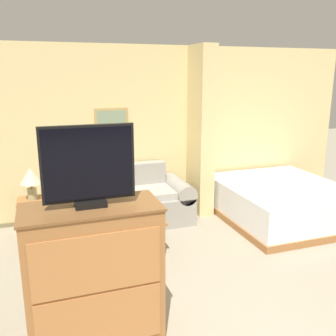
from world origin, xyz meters
TOP-DOWN VIEW (x-y plane):
  - wall_back at (-0.00, 3.51)m, footprint 7.11×0.16m
  - wall_partition_pillar at (0.81, 3.15)m, footprint 0.24×0.59m
  - couch at (-0.53, 3.02)m, footprint 2.12×0.84m
  - coffee_table at (-0.55, 2.07)m, footprint 0.72×0.54m
  - side_table at (-1.72, 2.96)m, footprint 0.41×0.41m
  - table_lamp at (-1.72, 2.96)m, footprint 0.29×0.29m
  - tv_dresser at (-1.23, 0.64)m, footprint 1.09×0.51m
  - tv at (-1.23, 0.64)m, footprint 0.70×0.16m
  - bed at (1.85, 2.44)m, footprint 1.75×1.94m

SIDE VIEW (x-z plane):
  - bed at x=1.85m, z-range 0.01..0.56m
  - couch at x=-0.53m, z-range -0.11..0.73m
  - coffee_table at x=-0.55m, z-range 0.17..0.60m
  - side_table at x=-1.72m, z-range 0.17..0.70m
  - tv_dresser at x=-1.23m, z-range 0.00..1.18m
  - table_lamp at x=-1.72m, z-range 0.62..1.05m
  - wall_back at x=0.00m, z-range -0.01..2.59m
  - wall_partition_pillar at x=0.81m, z-range 0.00..2.60m
  - tv at x=-1.23m, z-range 1.17..1.81m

